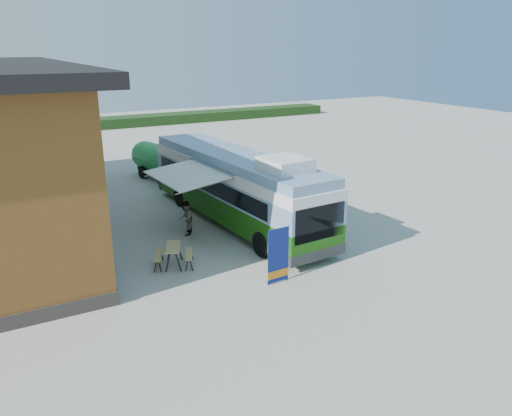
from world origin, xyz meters
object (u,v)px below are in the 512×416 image
person_a (223,202)px  picnic_table (173,251)px  bus (236,185)px  banner (278,261)px  person_b (186,218)px  slurry_tanker (161,160)px

person_a → picnic_table: bearing=-178.3°
bus → picnic_table: 5.70m
banner → person_a: banner is taller
picnic_table → person_b: size_ratio=1.16×
person_b → person_a: bearing=140.0°
picnic_table → slurry_tanker: (3.80, 12.82, 0.66)m
slurry_tanker → person_a: bearing=-102.1°
picnic_table → slurry_tanker: slurry_tanker is taller
banner → bus: bearing=72.4°
picnic_table → person_a: 5.37m
bus → person_a: 1.06m
picnic_table → person_b: 3.40m
person_a → bus: bearing=-71.0°
bus → picnic_table: bearing=-146.4°
person_a → person_b: 2.35m
bus → slurry_tanker: (-0.61, 9.42, -0.59)m
person_b → slurry_tanker: (2.14, 9.86, 0.49)m
slurry_tanker → person_b: bearing=-114.8°
bus → banner: size_ratio=6.16×
banner → person_a: (1.05, 6.86, 0.15)m
bus → person_a: bearing=146.8°
bus → banner: 6.82m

